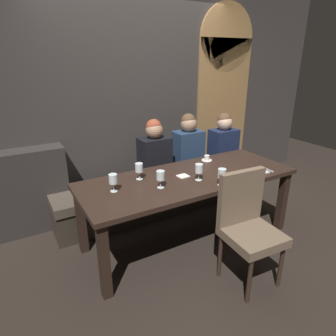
% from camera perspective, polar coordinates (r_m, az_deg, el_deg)
% --- Properties ---
extents(ground, '(9.00, 9.00, 0.00)m').
position_cam_1_polar(ground, '(3.31, 3.75, -13.47)').
color(ground, black).
extents(back_wall_tiled, '(6.00, 0.12, 3.00)m').
position_cam_1_polar(back_wall_tiled, '(3.82, -6.22, 15.28)').
color(back_wall_tiled, '#383330').
rests_on(back_wall_tiled, ground).
extents(arched_door, '(0.90, 0.05, 2.55)m').
position_cam_1_polar(arched_door, '(4.50, 10.64, 14.17)').
color(arched_door, olive).
rests_on(arched_door, ground).
extents(back_counter, '(1.10, 0.28, 0.95)m').
position_cam_1_polar(back_counter, '(3.58, -27.58, -4.54)').
color(back_counter, '#2F2B29').
rests_on(back_counter, ground).
extents(dining_table, '(2.20, 0.84, 0.74)m').
position_cam_1_polar(dining_table, '(2.99, 4.04, -3.12)').
color(dining_table, black).
rests_on(dining_table, ground).
extents(banquette_bench, '(2.50, 0.44, 0.45)m').
position_cam_1_polar(banquette_bench, '(3.72, -2.16, -5.27)').
color(banquette_bench, '#312A23').
rests_on(banquette_bench, ground).
extents(chair_near_side, '(0.47, 0.47, 0.98)m').
position_cam_1_polar(chair_near_side, '(2.62, 15.14, -9.96)').
color(chair_near_side, '#302119').
rests_on(chair_near_side, ground).
extents(diner_redhead, '(0.36, 0.24, 0.75)m').
position_cam_1_polar(diner_redhead, '(3.48, -2.63, 3.04)').
color(diner_redhead, black).
rests_on(diner_redhead, banquette_bench).
extents(diner_bearded, '(0.36, 0.24, 0.76)m').
position_cam_1_polar(diner_bearded, '(3.72, 3.91, 4.36)').
color(diner_bearded, navy).
rests_on(diner_bearded, banquette_bench).
extents(diner_far_end, '(0.36, 0.24, 0.72)m').
position_cam_1_polar(diner_far_end, '(4.03, 10.68, 5.05)').
color(diner_far_end, '#192342').
rests_on(diner_far_end, banquette_bench).
extents(wine_glass_end_right, '(0.08, 0.08, 0.16)m').
position_cam_1_polar(wine_glass_end_right, '(2.85, -5.63, -0.08)').
color(wine_glass_end_right, silver).
rests_on(wine_glass_end_right, dining_table).
extents(wine_glass_near_right, '(0.08, 0.08, 0.16)m').
position_cam_1_polar(wine_glass_near_right, '(2.83, 6.03, -0.16)').
color(wine_glass_near_right, silver).
rests_on(wine_glass_near_right, dining_table).
extents(wine_glass_far_right, '(0.08, 0.08, 0.16)m').
position_cam_1_polar(wine_glass_far_right, '(2.74, 10.41, -1.11)').
color(wine_glass_far_right, silver).
rests_on(wine_glass_far_right, dining_table).
extents(wine_glass_end_left, '(0.08, 0.08, 0.16)m').
position_cam_1_polar(wine_glass_end_left, '(2.65, -1.46, -1.53)').
color(wine_glass_end_left, silver).
rests_on(wine_glass_end_left, dining_table).
extents(wine_glass_near_left, '(0.08, 0.08, 0.16)m').
position_cam_1_polar(wine_glass_near_left, '(2.62, -10.60, -2.17)').
color(wine_glass_near_left, silver).
rests_on(wine_glass_near_left, dining_table).
extents(espresso_cup, '(0.12, 0.12, 0.06)m').
position_cam_1_polar(espresso_cup, '(3.41, 7.54, 1.85)').
color(espresso_cup, white).
rests_on(espresso_cup, dining_table).
extents(dessert_plate, '(0.19, 0.19, 0.05)m').
position_cam_1_polar(dessert_plate, '(3.20, 16.91, -0.42)').
color(dessert_plate, white).
rests_on(dessert_plate, dining_table).
extents(fork_on_table, '(0.02, 0.17, 0.01)m').
position_cam_1_polar(fork_on_table, '(3.29, 18.69, -0.23)').
color(fork_on_table, silver).
rests_on(fork_on_table, dining_table).
extents(folded_napkin, '(0.11, 0.10, 0.01)m').
position_cam_1_polar(folded_napkin, '(2.94, 2.93, -1.57)').
color(folded_napkin, silver).
rests_on(folded_napkin, dining_table).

